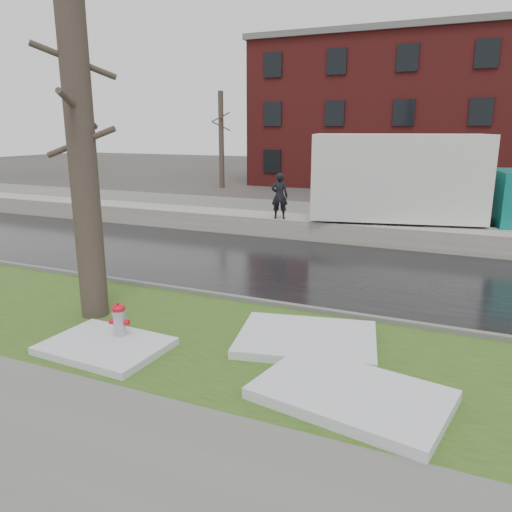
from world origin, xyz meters
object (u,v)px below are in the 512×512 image
at_px(fire_hydrant, 119,321).
at_px(box_truck, 431,185).
at_px(tree, 81,146).
at_px(worker, 280,196).

bearing_deg(fire_hydrant, box_truck, 53.98).
relative_size(fire_hydrant, box_truck, 0.07).
relative_size(fire_hydrant, tree, 0.11).
height_order(fire_hydrant, box_truck, box_truck).
xyz_separation_m(fire_hydrant, worker, (-0.72, 10.22, 1.14)).
relative_size(tree, box_truck, 0.62).
bearing_deg(tree, fire_hydrant, -33.39).
xyz_separation_m(fire_hydrant, box_truck, (4.47, 12.07, 1.57)).
height_order(fire_hydrant, worker, worker).
height_order(box_truck, worker, box_truck).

